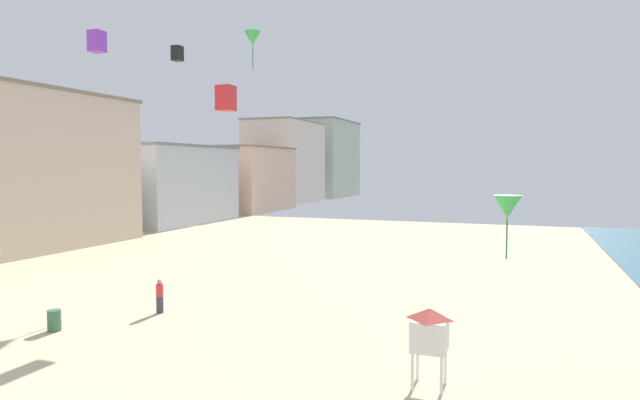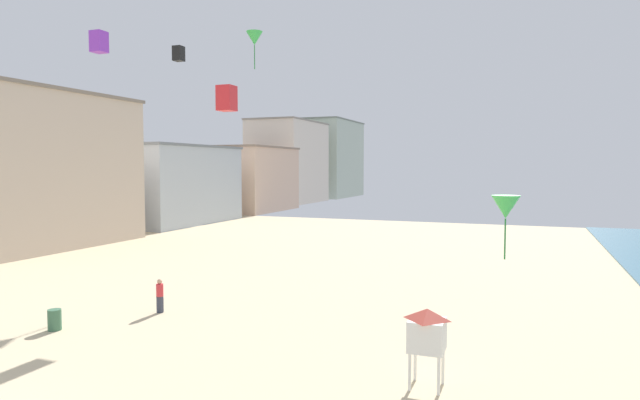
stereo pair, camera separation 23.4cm
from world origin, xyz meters
name	(u,v)px [view 2 (the right image)]	position (x,y,z in m)	size (l,w,h in m)	color
boardwalk_hotel_near	(4,170)	(-29.53, 26.47, 6.75)	(17.01, 17.71, 13.48)	#C6B29E
boardwalk_hotel_mid	(155,184)	(-29.53, 47.43, 4.83)	(15.18, 17.78, 9.64)	#ADB7C1
boardwalk_hotel_far	(237,179)	(-29.53, 67.84, 5.09)	(15.20, 16.15, 10.17)	beige
boardwalk_hotel_distant	(288,162)	(-29.53, 87.92, 7.92)	(10.36, 18.24, 15.82)	silver
boardwalk_hotel_furthest	(328,159)	(-29.53, 110.08, 8.82)	(11.74, 20.46, 17.63)	#B7C6B2
kite_flyer	(160,294)	(-2.21, 12.73, 0.92)	(0.34, 0.34, 1.64)	#383D4C
lifeguard_stand	(427,331)	(11.33, 8.50, 1.84)	(1.10, 1.10, 2.55)	white
beach_trash_bin	(55,320)	(-4.67, 8.80, 0.45)	(0.56, 0.56, 0.90)	#3D6B4C
kite_purple_box	(99,42)	(-12.51, 20.20, 15.27)	(0.88, 0.88, 1.39)	purple
kite_green_delta	(254,38)	(-5.22, 28.28, 16.64)	(1.23, 1.23, 2.80)	green
kite_red_box	(227,98)	(-1.94, 18.67, 10.92)	(0.91, 0.91, 1.43)	red
kite_black_box	(179,54)	(-6.04, 19.91, 13.97)	(0.58, 0.58, 0.91)	black
kite_green_delta_2	(506,207)	(13.53, 10.68, 5.67)	(0.95, 0.95, 2.16)	green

